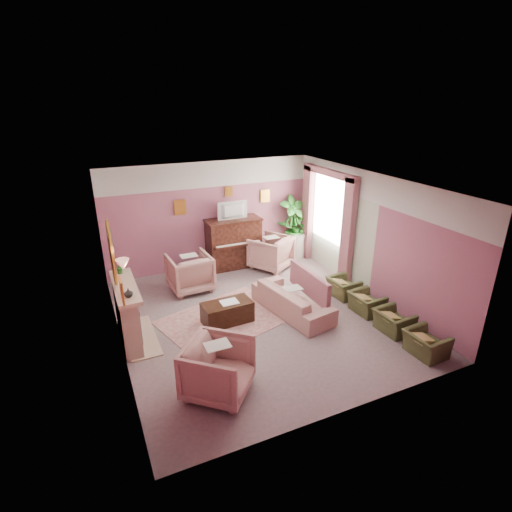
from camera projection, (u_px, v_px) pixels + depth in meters
name	position (u px, v px, depth m)	size (l,w,h in m)	color
floor	(258.00, 316.00, 8.40)	(5.50, 6.00, 0.01)	slate
ceiling	(259.00, 184.00, 7.35)	(5.50, 6.00, 0.01)	silver
wall_back	(211.00, 216.00, 10.41)	(5.50, 0.02, 2.80)	#7F5170
wall_front	(352.00, 330.00, 5.34)	(5.50, 0.02, 2.80)	#7F5170
wall_left	(113.00, 279.00, 6.83)	(0.02, 6.00, 2.80)	#7F5170
wall_right	(370.00, 236.00, 8.93)	(0.02, 6.00, 2.80)	#7F5170
picture_rail_band	(209.00, 174.00, 10.00)	(5.50, 0.01, 0.65)	silver
stripe_panel	(335.00, 233.00, 10.14)	(0.01, 3.00, 2.15)	beige
fireplace_surround	(127.00, 315.00, 7.38)	(0.30, 1.40, 1.10)	tan
fireplace_inset	(133.00, 321.00, 7.47)	(0.18, 0.72, 0.68)	black
fire_ember	(137.00, 328.00, 7.55)	(0.06, 0.54, 0.10)	#FF481E
mantel_shelf	(125.00, 287.00, 7.17)	(0.40, 1.55, 0.07)	tan
hearth	(141.00, 337.00, 7.65)	(0.55, 1.50, 0.02)	tan
mirror_frame	(111.00, 253.00, 6.87)	(0.04, 0.72, 1.20)	gold
mirror_glass	(113.00, 253.00, 6.88)	(0.01, 0.60, 1.06)	silver
sconce_shade	(123.00, 264.00, 5.94)	(0.20, 0.20, 0.16)	#E29779
piano	(234.00, 244.00, 10.61)	(1.40, 0.60, 1.30)	#371911
piano_keyshelf	(239.00, 245.00, 10.29)	(1.30, 0.12, 0.06)	#371911
piano_keys	(238.00, 244.00, 10.28)	(1.20, 0.08, 0.02)	beige
piano_top	(233.00, 220.00, 10.37)	(1.45, 0.65, 0.04)	#371911
television	(234.00, 210.00, 10.22)	(0.80, 0.12, 0.48)	black
print_back_left	(180.00, 207.00, 9.95)	(0.30, 0.03, 0.38)	gold
print_back_right	(265.00, 196.00, 10.83)	(0.26, 0.03, 0.34)	gold
print_back_mid	(229.00, 191.00, 10.34)	(0.22, 0.03, 0.26)	gold
print_left_wall	(122.00, 291.00, 5.71)	(0.03, 0.28, 0.36)	gold
window_blind	(330.00, 207.00, 10.10)	(0.03, 1.40, 1.80)	beige
curtain_left	(348.00, 232.00, 9.45)	(0.16, 0.34, 2.60)	#8A4F5A
curtain_right	(308.00, 213.00, 11.00)	(0.16, 0.34, 2.60)	#8A4F5A
pelmet	(330.00, 173.00, 9.75)	(0.16, 2.20, 0.16)	#8A4F5A
mantel_plant	(120.00, 267.00, 7.58)	(0.16, 0.16, 0.28)	#2A8128
mantel_vase	(128.00, 293.00, 6.71)	(0.16, 0.16, 0.16)	silver
area_rug	(226.00, 319.00, 8.28)	(2.50, 1.80, 0.01)	#AA736E
coffee_table	(227.00, 312.00, 8.10)	(1.00, 0.50, 0.45)	black
table_paper	(229.00, 302.00, 8.03)	(0.35, 0.28, 0.01)	white
sofa	(292.00, 295.00, 8.41)	(0.66, 1.98, 0.80)	tan
sofa_throw	(309.00, 283.00, 8.49)	(0.10, 1.50, 0.55)	#8A4F5A
floral_armchair_left	(190.00, 271.00, 9.38)	(0.94, 0.94, 0.98)	tan
floral_armchair_right	(271.00, 251.00, 10.57)	(0.94, 0.94, 0.98)	tan
floral_armchair_front	(218.00, 366.00, 6.07)	(0.94, 0.94, 0.98)	tan
olive_chair_a	(426.00, 340.00, 7.06)	(0.48, 0.68, 0.59)	#404725
olive_chair_b	(394.00, 318.00, 7.75)	(0.48, 0.68, 0.59)	#404725
olive_chair_c	(367.00, 300.00, 8.44)	(0.48, 0.68, 0.59)	#404725
olive_chair_d	(343.00, 284.00, 9.13)	(0.48, 0.68, 0.59)	#404725
side_table	(296.00, 245.00, 11.41)	(0.52, 0.52, 0.70)	silver
side_plant_big	(297.00, 227.00, 11.22)	(0.30, 0.30, 0.34)	#2A8128
side_plant_small	(302.00, 229.00, 11.19)	(0.16, 0.16, 0.28)	#2A8128
palm_pot	(291.00, 251.00, 11.45)	(0.34, 0.34, 0.34)	brown
palm_plant	(293.00, 221.00, 11.12)	(0.76, 0.76, 1.44)	#2A8128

